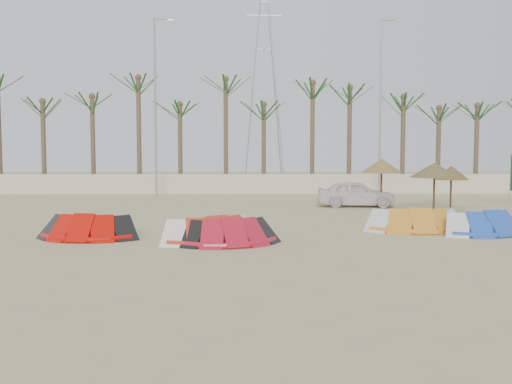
{
  "coord_description": "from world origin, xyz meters",
  "views": [
    {
      "loc": [
        -0.38,
        -15.68,
        2.91
      ],
      "look_at": [
        0.0,
        6.0,
        1.3
      ],
      "focal_mm": 40.0,
      "sensor_mm": 36.0,
      "label": 1
    }
  ],
  "objects_px": {
    "kite_red_right": "(215,228)",
    "kite_red_left": "(89,225)",
    "kite_blue": "(484,221)",
    "kite_red_mid": "(231,230)",
    "kite_orange": "(415,219)",
    "parasol_left": "(382,166)",
    "car": "(356,194)",
    "parasol_mid": "(434,170)",
    "parasol_right": "(451,173)"
  },
  "relations": [
    {
      "from": "kite_orange",
      "to": "parasol_left",
      "type": "bearing_deg",
      "value": 85.07
    },
    {
      "from": "kite_red_right",
      "to": "kite_red_left",
      "type": "bearing_deg",
      "value": 171.45
    },
    {
      "from": "parasol_right",
      "to": "kite_blue",
      "type": "bearing_deg",
      "value": -102.98
    },
    {
      "from": "car",
      "to": "kite_red_mid",
      "type": "bearing_deg",
      "value": 156.47
    },
    {
      "from": "kite_red_left",
      "to": "kite_blue",
      "type": "height_order",
      "value": "same"
    },
    {
      "from": "parasol_left",
      "to": "parasol_mid",
      "type": "relative_size",
      "value": 1.07
    },
    {
      "from": "kite_red_mid",
      "to": "parasol_left",
      "type": "height_order",
      "value": "parasol_left"
    },
    {
      "from": "kite_red_left",
      "to": "kite_orange",
      "type": "height_order",
      "value": "same"
    },
    {
      "from": "parasol_left",
      "to": "parasol_mid",
      "type": "bearing_deg",
      "value": -41.05
    },
    {
      "from": "parasol_mid",
      "to": "car",
      "type": "bearing_deg",
      "value": 145.74
    },
    {
      "from": "kite_blue",
      "to": "parasol_right",
      "type": "height_order",
      "value": "parasol_right"
    },
    {
      "from": "kite_orange",
      "to": "car",
      "type": "bearing_deg",
      "value": 93.36
    },
    {
      "from": "kite_red_right",
      "to": "kite_blue",
      "type": "bearing_deg",
      "value": 8.83
    },
    {
      "from": "kite_red_mid",
      "to": "parasol_left",
      "type": "relative_size",
      "value": 1.39
    },
    {
      "from": "parasol_mid",
      "to": "car",
      "type": "xyz_separation_m",
      "value": [
        -3.27,
        2.23,
        -1.28
      ]
    },
    {
      "from": "kite_red_left",
      "to": "kite_blue",
      "type": "bearing_deg",
      "value": 3.47
    },
    {
      "from": "kite_red_right",
      "to": "kite_blue",
      "type": "xyz_separation_m",
      "value": [
        9.3,
        1.44,
        -0.0
      ]
    },
    {
      "from": "parasol_left",
      "to": "car",
      "type": "height_order",
      "value": "parasol_left"
    },
    {
      "from": "kite_blue",
      "to": "parasol_right",
      "type": "relative_size",
      "value": 1.73
    },
    {
      "from": "kite_orange",
      "to": "parasol_right",
      "type": "xyz_separation_m",
      "value": [
        4.23,
        8.09,
        1.33
      ]
    },
    {
      "from": "kite_red_mid",
      "to": "parasol_mid",
      "type": "bearing_deg",
      "value": 44.03
    },
    {
      "from": "kite_red_mid",
      "to": "kite_orange",
      "type": "xyz_separation_m",
      "value": [
        6.6,
        2.78,
        0.0
      ]
    },
    {
      "from": "kite_red_left",
      "to": "car",
      "type": "distance_m",
      "value": 14.82
    },
    {
      "from": "kite_red_mid",
      "to": "parasol_left",
      "type": "xyz_separation_m",
      "value": [
        7.3,
        10.87,
        1.68
      ]
    },
    {
      "from": "kite_orange",
      "to": "parasol_mid",
      "type": "xyz_separation_m",
      "value": [
        2.77,
        6.29,
        1.53
      ]
    },
    {
      "from": "kite_orange",
      "to": "kite_blue",
      "type": "distance_m",
      "value": 2.33
    },
    {
      "from": "car",
      "to": "kite_blue",
      "type": "bearing_deg",
      "value": -159.17
    },
    {
      "from": "parasol_left",
      "to": "parasol_right",
      "type": "distance_m",
      "value": 3.55
    },
    {
      "from": "kite_red_right",
      "to": "kite_blue",
      "type": "relative_size",
      "value": 1.06
    },
    {
      "from": "kite_blue",
      "to": "kite_red_mid",
      "type": "bearing_deg",
      "value": -167.43
    },
    {
      "from": "kite_blue",
      "to": "parasol_left",
      "type": "relative_size",
      "value": 1.48
    },
    {
      "from": "kite_red_mid",
      "to": "kite_red_right",
      "type": "bearing_deg",
      "value": 135.71
    },
    {
      "from": "kite_orange",
      "to": "kite_blue",
      "type": "relative_size",
      "value": 0.99
    },
    {
      "from": "kite_blue",
      "to": "parasol_left",
      "type": "height_order",
      "value": "parasol_left"
    },
    {
      "from": "kite_orange",
      "to": "kite_red_mid",
      "type": "bearing_deg",
      "value": -157.18
    },
    {
      "from": "kite_orange",
      "to": "parasol_left",
      "type": "relative_size",
      "value": 1.47
    },
    {
      "from": "kite_red_left",
      "to": "parasol_mid",
      "type": "height_order",
      "value": "parasol_mid"
    },
    {
      "from": "kite_red_right",
      "to": "parasol_left",
      "type": "relative_size",
      "value": 1.57
    },
    {
      "from": "parasol_left",
      "to": "parasol_right",
      "type": "bearing_deg",
      "value": -0.05
    },
    {
      "from": "kite_red_right",
      "to": "kite_orange",
      "type": "relative_size",
      "value": 1.07
    },
    {
      "from": "kite_red_left",
      "to": "kite_red_right",
      "type": "relative_size",
      "value": 0.87
    },
    {
      "from": "parasol_left",
      "to": "kite_orange",
      "type": "bearing_deg",
      "value": -94.93
    },
    {
      "from": "parasol_left",
      "to": "car",
      "type": "relative_size",
      "value": 0.62
    },
    {
      "from": "kite_red_left",
      "to": "parasol_mid",
      "type": "xyz_separation_m",
      "value": [
        14.07,
        7.93,
        1.53
      ]
    },
    {
      "from": "kite_red_mid",
      "to": "car",
      "type": "height_order",
      "value": "car"
    },
    {
      "from": "kite_red_right",
      "to": "car",
      "type": "bearing_deg",
      "value": 58.43
    },
    {
      "from": "parasol_left",
      "to": "car",
      "type": "bearing_deg",
      "value": 160.57
    },
    {
      "from": "kite_red_left",
      "to": "kite_orange",
      "type": "relative_size",
      "value": 0.93
    },
    {
      "from": "kite_red_mid",
      "to": "kite_orange",
      "type": "bearing_deg",
      "value": 22.82
    },
    {
      "from": "kite_blue",
      "to": "parasol_mid",
      "type": "height_order",
      "value": "parasol_mid"
    }
  ]
}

